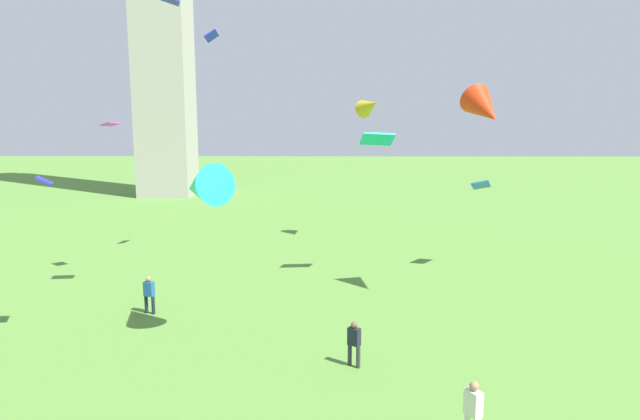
% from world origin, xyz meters
% --- Properties ---
extents(person_0, '(0.44, 0.52, 1.72)m').
position_xyz_m(person_0, '(5.49, 8.65, 0.98)').
color(person_0, silver).
rests_on(person_0, ground_plane).
extents(person_1, '(0.47, 0.43, 1.56)m').
position_xyz_m(person_1, '(2.74, 13.24, 0.89)').
color(person_1, '#2D3338').
rests_on(person_1, ground_plane).
extents(person_2, '(0.48, 0.38, 1.62)m').
position_xyz_m(person_2, '(-5.66, 18.32, 0.92)').
color(person_2, '#1E2333').
rests_on(person_2, ground_plane).
extents(kite_flying_1, '(1.88, 2.20, 1.53)m').
position_xyz_m(kite_flying_1, '(4.56, 31.84, 8.97)').
color(kite_flying_1, gold).
extents(kite_flying_2, '(1.71, 1.16, 0.71)m').
position_xyz_m(kite_flying_2, '(4.32, 23.34, 7.19)').
color(kite_flying_2, '#14B9B3').
extents(kite_flying_4, '(1.34, 1.47, 0.70)m').
position_xyz_m(kite_flying_4, '(10.07, 25.44, 4.68)').
color(kite_flying_4, blue).
extents(kite_flying_6, '(0.79, 0.96, 0.31)m').
position_xyz_m(kite_flying_6, '(-8.11, 15.09, 6.03)').
color(kite_flying_6, '#2323E1').
extents(kite_flying_7, '(2.67, 2.78, 1.85)m').
position_xyz_m(kite_flying_7, '(-2.67, 15.56, 5.75)').
color(kite_flying_7, '#21DFA8').
extents(kite_flying_8, '(1.96, 2.61, 2.10)m').
position_xyz_m(kite_flying_8, '(8.39, 19.32, 8.58)').
color(kite_flying_8, red).
extents(kite_flying_9, '(1.09, 1.04, 0.24)m').
position_xyz_m(kite_flying_9, '(-8.78, 23.31, 7.91)').
color(kite_flying_9, '#C638ED').
extents(kite_flying_10, '(0.65, 1.11, 0.62)m').
position_xyz_m(kite_flying_10, '(-4.44, 27.19, 12.62)').
color(kite_flying_10, '#1A2BDB').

